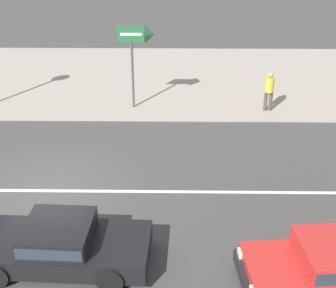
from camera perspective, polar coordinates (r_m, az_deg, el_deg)
ground_plane at (r=14.17m, az=-14.29°, el=-5.55°), size 160.00×160.00×0.00m
lane_centre_stripe at (r=14.17m, az=-14.29°, el=-5.54°), size 50.40×0.14×0.01m
kerb_strip at (r=23.03m, az=-8.43°, el=8.03°), size 68.00×10.00×0.15m
hatchback_red_2 at (r=10.90m, az=19.41°, el=-13.65°), size 3.71×2.05×1.10m
sedan_black_5 at (r=11.21m, az=-13.03°, el=-11.74°), size 4.20×2.01×1.06m
arrow_signboard at (r=18.22m, az=-2.90°, el=12.64°), size 1.40×0.67×3.31m
pedestrian_near_clock at (r=18.85m, az=12.25°, el=6.62°), size 0.34×0.34×1.59m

